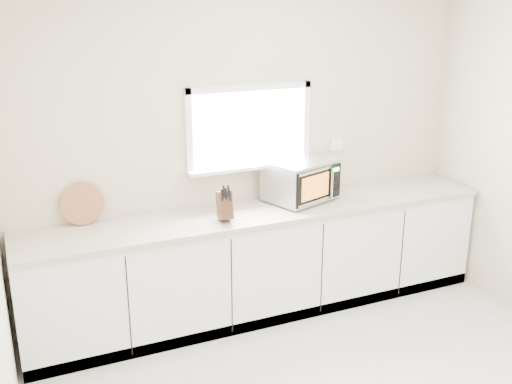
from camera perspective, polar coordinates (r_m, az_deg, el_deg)
back_wall at (r=5.03m, az=-0.69°, el=4.17°), size 4.00×0.17×2.70m
cabinets at (r=5.08m, az=0.65°, el=-6.75°), size 3.92×0.60×0.88m
countertop at (r=4.89m, az=0.72°, el=-1.89°), size 3.92×0.64×0.04m
microwave at (r=5.07m, az=4.28°, el=1.20°), size 0.66×0.58×0.35m
knife_block at (r=4.61m, az=-3.00°, el=-1.22°), size 0.12×0.22×0.30m
cutting_board at (r=4.71m, az=-16.23°, el=-1.08°), size 0.33×0.08×0.33m
coffee_grinder at (r=4.97m, az=4.24°, el=-0.14°), size 0.12×0.12×0.21m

